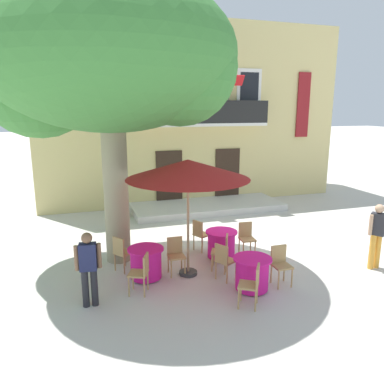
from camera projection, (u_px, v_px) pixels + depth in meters
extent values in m
plane|color=beige|center=(230.00, 244.00, 11.18)|extent=(120.00, 120.00, 0.00)
cube|color=#DBC67F|center=(185.00, 114.00, 17.05)|extent=(13.00, 4.00, 7.50)
cube|color=#332319|center=(169.00, 179.00, 15.36)|extent=(1.10, 0.08, 2.30)
cube|color=#332319|center=(227.00, 175.00, 16.13)|extent=(1.10, 0.08, 2.30)
cube|color=silver|center=(145.00, 91.00, 14.30)|extent=(1.10, 0.08, 1.90)
cube|color=black|center=(146.00, 91.00, 14.28)|extent=(0.84, 0.04, 1.60)
cube|color=silver|center=(199.00, 91.00, 14.96)|extent=(1.10, 0.08, 1.90)
cube|color=black|center=(200.00, 91.00, 14.93)|extent=(0.84, 0.04, 1.60)
cube|color=silver|center=(249.00, 92.00, 15.61)|extent=(1.10, 0.08, 1.90)
cube|color=black|center=(249.00, 92.00, 15.58)|extent=(0.84, 0.04, 1.60)
cube|color=silver|center=(202.00, 125.00, 14.98)|extent=(5.60, 0.65, 0.12)
cube|color=black|center=(204.00, 112.00, 14.59)|extent=(5.60, 0.06, 0.90)
cylinder|color=#B2B2B7|center=(174.00, 88.00, 14.15)|extent=(0.04, 0.95, 1.33)
cube|color=yellow|center=(177.00, 79.00, 13.67)|extent=(0.60, 0.29, 0.38)
cylinder|color=#B2B2B7|center=(231.00, 89.00, 14.86)|extent=(0.04, 0.95, 1.33)
cube|color=red|center=(236.00, 80.00, 14.38)|extent=(0.60, 0.29, 0.38)
cylinder|color=#47423D|center=(145.00, 121.00, 14.28)|extent=(0.35, 0.35, 0.24)
ellipsoid|color=#2D7533|center=(145.00, 114.00, 14.23)|extent=(0.46, 0.46, 0.28)
cylinder|color=#995638|center=(183.00, 119.00, 14.73)|extent=(0.35, 0.35, 0.33)
ellipsoid|color=#4C8E38|center=(183.00, 111.00, 14.65)|extent=(0.46, 0.46, 0.33)
cylinder|color=#995638|center=(219.00, 119.00, 15.19)|extent=(0.27, 0.27, 0.30)
ellipsoid|color=#2D7533|center=(219.00, 110.00, 15.10)|extent=(0.35, 0.35, 0.46)
cylinder|color=#995638|center=(253.00, 119.00, 15.64)|extent=(0.36, 0.36, 0.30)
ellipsoid|color=#2D7533|center=(253.00, 111.00, 15.57)|extent=(0.46, 0.46, 0.34)
cube|color=maroon|center=(303.00, 105.00, 16.50)|extent=(0.60, 0.06, 2.80)
cube|color=silver|center=(208.00, 206.00, 14.95)|extent=(6.02, 2.24, 0.25)
cylinder|color=gray|center=(116.00, 196.00, 9.66)|extent=(0.64, 0.64, 3.55)
ellipsoid|color=#3D7F38|center=(110.00, 54.00, 8.89)|extent=(6.23, 5.60, 3.74)
sphere|color=#3D7F38|center=(37.00, 75.00, 9.21)|extent=(3.11, 3.11, 3.11)
sphere|color=#3D7F38|center=(179.00, 67.00, 8.84)|extent=(2.80, 2.80, 2.80)
cylinder|color=#DB1984|center=(146.00, 264.00, 8.87)|extent=(0.74, 0.74, 0.68)
cylinder|color=#DB1984|center=(146.00, 249.00, 8.79)|extent=(0.86, 0.86, 0.04)
cylinder|color=#2D2823|center=(146.00, 277.00, 8.95)|extent=(0.44, 0.44, 0.03)
cylinder|color=tan|center=(185.00, 268.00, 8.98)|extent=(0.04, 0.04, 0.45)
cylinder|color=tan|center=(171.00, 269.00, 8.89)|extent=(0.04, 0.04, 0.45)
cylinder|color=tan|center=(182.00, 262.00, 9.30)|extent=(0.04, 0.04, 0.45)
cylinder|color=tan|center=(168.00, 264.00, 9.21)|extent=(0.04, 0.04, 0.45)
cube|color=tan|center=(176.00, 256.00, 9.04)|extent=(0.41, 0.41, 0.04)
cube|color=tan|center=(175.00, 245.00, 9.16)|extent=(0.38, 0.05, 0.42)
cylinder|color=tan|center=(125.00, 258.00, 9.58)|extent=(0.04, 0.04, 0.45)
cylinder|color=tan|center=(134.00, 261.00, 9.37)|extent=(0.04, 0.04, 0.45)
cylinder|color=tan|center=(115.00, 262.00, 9.31)|extent=(0.04, 0.04, 0.45)
cylinder|color=tan|center=(124.00, 266.00, 9.11)|extent=(0.04, 0.04, 0.45)
cube|color=tan|center=(124.00, 253.00, 9.29)|extent=(0.56, 0.56, 0.04)
cube|color=tan|center=(118.00, 246.00, 9.10)|extent=(0.25, 0.33, 0.42)
cylinder|color=tan|center=(129.00, 287.00, 8.03)|extent=(0.04, 0.04, 0.45)
cylinder|color=tan|center=(133.00, 280.00, 8.36)|extent=(0.04, 0.04, 0.45)
cylinder|color=tan|center=(144.00, 288.00, 7.99)|extent=(0.04, 0.04, 0.45)
cylinder|color=tan|center=(148.00, 281.00, 8.32)|extent=(0.04, 0.04, 0.45)
cube|color=tan|center=(138.00, 273.00, 8.12)|extent=(0.53, 0.53, 0.04)
cube|color=tan|center=(146.00, 264.00, 8.05)|extent=(0.19, 0.36, 0.42)
cylinder|color=#DB1984|center=(252.00, 274.00, 8.31)|extent=(0.74, 0.74, 0.68)
cylinder|color=#DB1984|center=(253.00, 259.00, 8.23)|extent=(0.86, 0.86, 0.04)
cylinder|color=#2D2823|center=(251.00, 289.00, 8.39)|extent=(0.44, 0.44, 0.03)
cylinder|color=tan|center=(292.00, 278.00, 8.44)|extent=(0.04, 0.04, 0.45)
cylinder|color=tan|center=(279.00, 280.00, 8.34)|extent=(0.04, 0.04, 0.45)
cylinder|color=tan|center=(284.00, 272.00, 8.76)|extent=(0.04, 0.04, 0.45)
cylinder|color=tan|center=(271.00, 274.00, 8.66)|extent=(0.04, 0.04, 0.45)
cube|color=tan|center=(282.00, 266.00, 8.50)|extent=(0.41, 0.41, 0.04)
cube|color=tan|center=(279.00, 254.00, 8.61)|extent=(0.38, 0.05, 0.42)
cylinder|color=tan|center=(225.00, 266.00, 9.09)|extent=(0.04, 0.04, 0.45)
cylinder|color=tan|center=(236.00, 270.00, 8.85)|extent=(0.04, 0.04, 0.45)
cylinder|color=tan|center=(216.00, 270.00, 8.85)|extent=(0.04, 0.04, 0.45)
cylinder|color=tan|center=(227.00, 275.00, 8.62)|extent=(0.04, 0.04, 0.45)
cube|color=tan|center=(226.00, 261.00, 8.80)|extent=(0.54, 0.54, 0.04)
cube|color=tan|center=(221.00, 254.00, 8.62)|extent=(0.21, 0.35, 0.42)
cylinder|color=tan|center=(239.00, 299.00, 7.52)|extent=(0.04, 0.04, 0.45)
cylinder|color=tan|center=(241.00, 291.00, 7.84)|extent=(0.04, 0.04, 0.45)
cylinder|color=tan|center=(255.00, 301.00, 7.43)|extent=(0.04, 0.04, 0.45)
cylinder|color=tan|center=(257.00, 293.00, 7.75)|extent=(0.04, 0.04, 0.45)
cube|color=tan|center=(248.00, 285.00, 7.58)|extent=(0.55, 0.55, 0.04)
cube|color=tan|center=(258.00, 276.00, 7.48)|extent=(0.24, 0.34, 0.42)
cylinder|color=#DB1984|center=(221.00, 245.00, 10.09)|extent=(0.74, 0.74, 0.68)
cylinder|color=#DB1984|center=(221.00, 232.00, 10.01)|extent=(0.86, 0.86, 0.04)
cylinder|color=#2D2823|center=(221.00, 257.00, 10.17)|extent=(0.44, 0.44, 0.03)
cylinder|color=tan|center=(212.00, 263.00, 9.26)|extent=(0.04, 0.04, 0.45)
cylinder|color=tan|center=(213.00, 258.00, 9.58)|extent=(0.04, 0.04, 0.45)
cylinder|color=tan|center=(226.00, 264.00, 9.21)|extent=(0.04, 0.04, 0.45)
cylinder|color=tan|center=(226.00, 259.00, 9.54)|extent=(0.04, 0.04, 0.45)
cube|color=tan|center=(219.00, 252.00, 9.34)|extent=(0.53, 0.53, 0.04)
cube|color=tan|center=(227.00, 243.00, 9.27)|extent=(0.20, 0.36, 0.42)
cylinder|color=tan|center=(255.00, 249.00, 10.16)|extent=(0.04, 0.04, 0.45)
cylinder|color=tan|center=(243.00, 250.00, 10.08)|extent=(0.04, 0.04, 0.45)
cylinder|color=tan|center=(251.00, 245.00, 10.48)|extent=(0.04, 0.04, 0.45)
cylinder|color=tan|center=(239.00, 246.00, 10.41)|extent=(0.04, 0.04, 0.45)
cube|color=tan|center=(247.00, 239.00, 10.23)|extent=(0.43, 0.43, 0.04)
cube|color=tan|center=(245.00, 229.00, 10.35)|extent=(0.38, 0.07, 0.42)
cylinder|color=tan|center=(202.00, 240.00, 10.90)|extent=(0.04, 0.04, 0.45)
cylinder|color=tan|center=(210.00, 243.00, 10.65)|extent=(0.04, 0.04, 0.45)
cylinder|color=tan|center=(194.00, 242.00, 10.67)|extent=(0.04, 0.04, 0.45)
cylinder|color=tan|center=(202.00, 246.00, 10.43)|extent=(0.04, 0.04, 0.45)
cube|color=tan|center=(202.00, 235.00, 10.61)|extent=(0.53, 0.53, 0.04)
cube|color=tan|center=(198.00, 228.00, 10.44)|extent=(0.19, 0.36, 0.42)
cylinder|color=#997A56|center=(188.00, 225.00, 8.87)|extent=(0.06, 0.06, 2.55)
cylinder|color=#333333|center=(188.00, 273.00, 9.15)|extent=(0.44, 0.44, 0.08)
cone|color=#B21E1E|center=(188.00, 169.00, 8.57)|extent=(2.90, 2.90, 0.45)
cylinder|color=#995638|center=(124.00, 213.00, 13.96)|extent=(0.31, 0.31, 0.26)
ellipsoid|color=#4C8E38|center=(123.00, 206.00, 13.90)|extent=(0.41, 0.41, 0.33)
cylinder|color=#232328|center=(85.00, 288.00, 7.59)|extent=(0.14, 0.14, 0.80)
cylinder|color=#232328|center=(94.00, 287.00, 7.64)|extent=(0.14, 0.14, 0.80)
cube|color=#1E2347|center=(88.00, 257.00, 7.46)|extent=(0.37, 0.27, 0.56)
sphere|color=brown|center=(87.00, 238.00, 7.38)|extent=(0.22, 0.22, 0.22)
cylinder|color=brown|center=(76.00, 258.00, 7.40)|extent=(0.09, 0.09, 0.52)
cylinder|color=brown|center=(99.00, 256.00, 7.53)|extent=(0.09, 0.09, 0.52)
cylinder|color=gold|center=(372.00, 252.00, 9.38)|extent=(0.14, 0.14, 0.90)
cylinder|color=gold|center=(378.00, 251.00, 9.44)|extent=(0.14, 0.14, 0.90)
cube|color=#2D2D33|center=(378.00, 224.00, 9.25)|extent=(0.38, 0.40, 0.56)
sphere|color=tan|center=(380.00, 209.00, 9.16)|extent=(0.22, 0.22, 0.22)
cylinder|color=tan|center=(371.00, 225.00, 9.18)|extent=(0.09, 0.09, 0.52)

